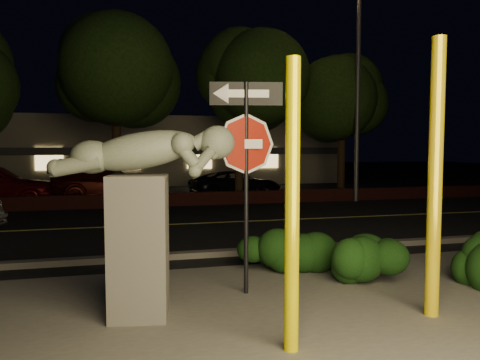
% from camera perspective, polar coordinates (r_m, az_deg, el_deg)
% --- Properties ---
extents(ground, '(90.00, 90.00, 0.00)m').
position_cam_1_polar(ground, '(16.71, -6.12, -3.66)').
color(ground, black).
rests_on(ground, ground).
extents(patio, '(14.00, 6.00, 0.02)m').
position_cam_1_polar(patio, '(6.29, 9.09, -16.78)').
color(patio, '#4C4944').
rests_on(patio, ground).
extents(road, '(80.00, 8.00, 0.01)m').
position_cam_1_polar(road, '(13.78, -4.32, -5.29)').
color(road, black).
rests_on(road, ground).
extents(lane_marking, '(80.00, 0.12, 0.00)m').
position_cam_1_polar(lane_marking, '(13.78, -4.32, -5.24)').
color(lane_marking, '#CDC152').
rests_on(lane_marking, road).
extents(curb, '(80.00, 0.25, 0.12)m').
position_cam_1_polar(curb, '(9.83, -0.09, -8.77)').
color(curb, '#4C4944').
rests_on(curb, ground).
extents(brick_wall, '(40.00, 0.35, 0.50)m').
position_cam_1_polar(brick_wall, '(17.96, -6.72, -2.33)').
color(brick_wall, '#411614').
rests_on(brick_wall, ground).
extents(parking_lot, '(40.00, 12.00, 0.01)m').
position_cam_1_polar(parking_lot, '(23.61, -8.56, -1.40)').
color(parking_lot, black).
rests_on(parking_lot, ground).
extents(building, '(22.00, 10.20, 4.00)m').
position_cam_1_polar(building, '(31.46, -10.08, 3.57)').
color(building, gray).
rests_on(building, ground).
extents(tree_far_b, '(5.20, 5.20, 8.41)m').
position_cam_1_polar(tree_far_b, '(19.95, -15.01, 14.95)').
color(tree_far_b, black).
rests_on(tree_far_b, ground).
extents(tree_far_c, '(4.80, 4.80, 7.84)m').
position_cam_1_polar(tree_far_c, '(20.09, -0.15, 13.87)').
color(tree_far_c, black).
rests_on(tree_far_c, ground).
extents(tree_far_d, '(4.40, 4.40, 7.42)m').
position_cam_1_polar(tree_far_d, '(22.25, 12.40, 12.19)').
color(tree_far_d, black).
rests_on(tree_far_d, ground).
extents(yellow_pole_left, '(0.16, 0.16, 3.19)m').
position_cam_1_polar(yellow_pole_left, '(5.05, 6.38, -3.33)').
color(yellow_pole_left, '#E5D800').
rests_on(yellow_pole_left, ground).
extents(yellow_pole_right, '(0.18, 0.18, 3.65)m').
position_cam_1_polar(yellow_pole_right, '(6.57, 22.69, 0.08)').
color(yellow_pole_right, yellow).
rests_on(yellow_pole_right, ground).
extents(signpost, '(1.07, 0.25, 3.20)m').
position_cam_1_polar(signpost, '(6.99, 0.75, 4.34)').
color(signpost, black).
rests_on(signpost, ground).
extents(sculpture, '(2.37, 0.97, 2.52)m').
position_cam_1_polar(sculpture, '(6.20, -11.88, -2.40)').
color(sculpture, '#4C4944').
rests_on(sculpture, ground).
extents(hedge_center, '(1.88, 1.06, 0.93)m').
position_cam_1_polar(hedge_center, '(8.60, 5.30, -7.88)').
color(hedge_center, black).
rests_on(hedge_center, ground).
extents(hedge_right, '(1.64, 0.89, 1.07)m').
position_cam_1_polar(hedge_right, '(8.11, 16.52, -8.28)').
color(hedge_right, black).
rests_on(hedge_right, ground).
extents(streetlight, '(1.39, 0.40, 9.26)m').
position_cam_1_polar(streetlight, '(19.88, 13.71, 13.41)').
color(streetlight, '#4D4D52').
rests_on(streetlight, ground).
extents(parked_car_darkred, '(4.99, 2.42, 1.40)m').
position_cam_1_polar(parked_car_darkred, '(20.47, -15.65, -0.40)').
color(parked_car_darkred, '#3B0B06').
rests_on(parked_car_darkred, ground).
extents(parked_car_dark, '(4.41, 2.62, 1.15)m').
position_cam_1_polar(parked_car_dark, '(21.02, -0.49, -0.47)').
color(parked_car_dark, black).
rests_on(parked_car_dark, ground).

